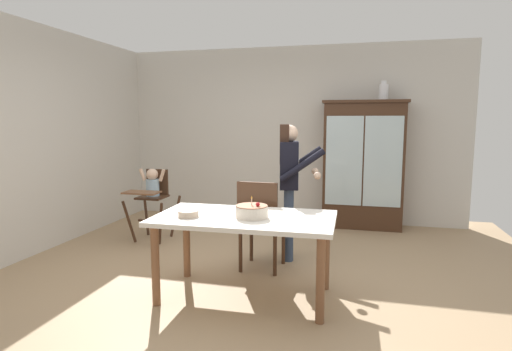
{
  "coord_description": "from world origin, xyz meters",
  "views": [
    {
      "loc": [
        1.06,
        -3.79,
        1.57
      ],
      "look_at": [
        -0.06,
        0.7,
        0.95
      ],
      "focal_mm": 28.83,
      "sensor_mm": 36.0,
      "label": 1
    }
  ],
  "objects_px": {
    "china_cabinet": "(363,164)",
    "birthday_cake": "(252,211)",
    "adult_person": "(290,175)",
    "serving_bowl": "(188,214)",
    "dining_table": "(245,227)",
    "ceramic_vase": "(384,92)",
    "dining_chair_far_side": "(260,219)",
    "high_chair_with_toddler": "(152,191)"
  },
  "relations": [
    {
      "from": "ceramic_vase",
      "to": "china_cabinet",
      "type": "bearing_deg",
      "value": -179.14
    },
    {
      "from": "adult_person",
      "to": "birthday_cake",
      "type": "relative_size",
      "value": 5.47
    },
    {
      "from": "china_cabinet",
      "to": "serving_bowl",
      "type": "relative_size",
      "value": 10.32
    },
    {
      "from": "ceramic_vase",
      "to": "birthday_cake",
      "type": "relative_size",
      "value": 0.96
    },
    {
      "from": "adult_person",
      "to": "serving_bowl",
      "type": "xyz_separation_m",
      "value": [
        -0.68,
        -1.26,
        -0.2
      ]
    },
    {
      "from": "ceramic_vase",
      "to": "birthday_cake",
      "type": "bearing_deg",
      "value": -113.08
    },
    {
      "from": "high_chair_with_toddler",
      "to": "adult_person",
      "type": "relative_size",
      "value": 0.62
    },
    {
      "from": "high_chair_with_toddler",
      "to": "serving_bowl",
      "type": "relative_size",
      "value": 5.28
    },
    {
      "from": "birthday_cake",
      "to": "serving_bowl",
      "type": "height_order",
      "value": "birthday_cake"
    },
    {
      "from": "dining_table",
      "to": "ceramic_vase",
      "type": "bearing_deg",
      "value": 65.36
    },
    {
      "from": "birthday_cake",
      "to": "china_cabinet",
      "type": "bearing_deg",
      "value": 71.3
    },
    {
      "from": "china_cabinet",
      "to": "dining_chair_far_side",
      "type": "bearing_deg",
      "value": -116.1
    },
    {
      "from": "dining_table",
      "to": "serving_bowl",
      "type": "distance_m",
      "value": 0.5
    },
    {
      "from": "china_cabinet",
      "to": "serving_bowl",
      "type": "height_order",
      "value": "china_cabinet"
    },
    {
      "from": "birthday_cake",
      "to": "serving_bowl",
      "type": "xyz_separation_m",
      "value": [
        -0.54,
        -0.1,
        -0.03
      ]
    },
    {
      "from": "dining_table",
      "to": "birthday_cake",
      "type": "distance_m",
      "value": 0.17
    },
    {
      "from": "china_cabinet",
      "to": "dining_table",
      "type": "height_order",
      "value": "china_cabinet"
    },
    {
      "from": "ceramic_vase",
      "to": "dining_table",
      "type": "xyz_separation_m",
      "value": [
        -1.27,
        -2.77,
        -1.33
      ]
    },
    {
      "from": "ceramic_vase",
      "to": "high_chair_with_toddler",
      "type": "distance_m",
      "value": 3.48
    },
    {
      "from": "adult_person",
      "to": "serving_bowl",
      "type": "height_order",
      "value": "adult_person"
    },
    {
      "from": "ceramic_vase",
      "to": "adult_person",
      "type": "relative_size",
      "value": 0.18
    },
    {
      "from": "china_cabinet",
      "to": "high_chair_with_toddler",
      "type": "height_order",
      "value": "china_cabinet"
    },
    {
      "from": "ceramic_vase",
      "to": "serving_bowl",
      "type": "bearing_deg",
      "value": -120.87
    },
    {
      "from": "serving_bowl",
      "to": "china_cabinet",
      "type": "bearing_deg",
      "value": 62.82
    },
    {
      "from": "adult_person",
      "to": "china_cabinet",
      "type": "bearing_deg",
      "value": -35.63
    },
    {
      "from": "dining_chair_far_side",
      "to": "china_cabinet",
      "type": "bearing_deg",
      "value": -112.97
    },
    {
      "from": "adult_person",
      "to": "birthday_cake",
      "type": "height_order",
      "value": "adult_person"
    },
    {
      "from": "high_chair_with_toddler",
      "to": "serving_bowl",
      "type": "bearing_deg",
      "value": -52.99
    },
    {
      "from": "ceramic_vase",
      "to": "adult_person",
      "type": "height_order",
      "value": "ceramic_vase"
    },
    {
      "from": "adult_person",
      "to": "dining_table",
      "type": "bearing_deg",
      "value": 159.65
    },
    {
      "from": "serving_bowl",
      "to": "dining_table",
      "type": "bearing_deg",
      "value": 16.48
    },
    {
      "from": "china_cabinet",
      "to": "ceramic_vase",
      "type": "relative_size",
      "value": 6.88
    },
    {
      "from": "china_cabinet",
      "to": "adult_person",
      "type": "distance_m",
      "value": 1.84
    },
    {
      "from": "dining_table",
      "to": "birthday_cake",
      "type": "xyz_separation_m",
      "value": [
        0.08,
        -0.04,
        0.15
      ]
    },
    {
      "from": "birthday_cake",
      "to": "serving_bowl",
      "type": "distance_m",
      "value": 0.55
    },
    {
      "from": "birthday_cake",
      "to": "dining_chair_far_side",
      "type": "height_order",
      "value": "dining_chair_far_side"
    },
    {
      "from": "high_chair_with_toddler",
      "to": "dining_table",
      "type": "xyz_separation_m",
      "value": [
        1.66,
        -1.44,
        -0.01
      ]
    },
    {
      "from": "birthday_cake",
      "to": "dining_chair_far_side",
      "type": "xyz_separation_m",
      "value": [
        -0.09,
        0.68,
        -0.24
      ]
    },
    {
      "from": "dining_table",
      "to": "dining_chair_far_side",
      "type": "distance_m",
      "value": 0.65
    },
    {
      "from": "ceramic_vase",
      "to": "dining_chair_far_side",
      "type": "relative_size",
      "value": 0.28
    },
    {
      "from": "china_cabinet",
      "to": "birthday_cake",
      "type": "bearing_deg",
      "value": -108.7
    },
    {
      "from": "dining_table",
      "to": "birthday_cake",
      "type": "bearing_deg",
      "value": -26.06
    }
  ]
}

